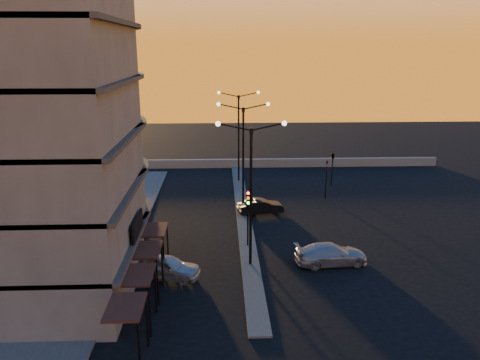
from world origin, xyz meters
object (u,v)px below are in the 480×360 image
object	(u,v)px
car_hatchback	(166,267)
streetlamp_mid	(243,150)
car_wagon	(331,254)
traffic_light_main	(248,209)
car_sedan	(261,206)

from	to	relation	value
car_hatchback	streetlamp_mid	bearing A→B (deg)	-11.42
streetlamp_mid	car_wagon	distance (m)	12.32
traffic_light_main	car_sedan	xyz separation A→B (m)	(1.50, 7.01, -2.24)
car_hatchback	car_sedan	world-z (taller)	car_hatchback
traffic_light_main	car_hatchback	size ratio (longest dim) A/B	1.00
car_hatchback	car_wagon	world-z (taller)	car_hatchback
car_sedan	streetlamp_mid	bearing A→B (deg)	73.56
streetlamp_mid	car_sedan	world-z (taller)	streetlamp_mid
traffic_light_main	car_sedan	bearing A→B (deg)	77.92
traffic_light_main	car_wagon	distance (m)	6.42
traffic_light_main	car_wagon	world-z (taller)	traffic_light_main
traffic_light_main	car_wagon	bearing A→B (deg)	-28.14
car_wagon	car_sedan	bearing A→B (deg)	14.83
traffic_light_main	car_wagon	xyz separation A→B (m)	(5.32, -2.85, -2.20)
streetlamp_mid	car_sedan	xyz separation A→B (m)	(1.50, -0.12, -4.95)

